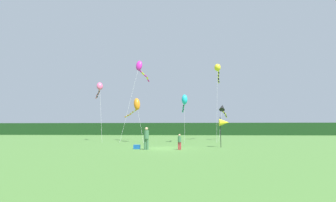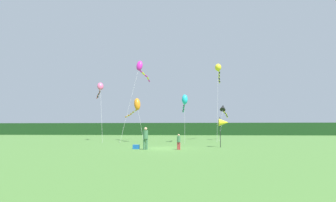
{
  "view_description": "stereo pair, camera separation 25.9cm",
  "coord_description": "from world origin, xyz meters",
  "px_view_note": "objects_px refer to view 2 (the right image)",
  "views": [
    {
      "loc": [
        1.82,
        -21.15,
        1.72
      ],
      "look_at": [
        0.0,
        6.0,
        4.92
      ],
      "focal_mm": 25.29,
      "sensor_mm": 36.0,
      "label": 1
    },
    {
      "loc": [
        2.07,
        -21.13,
        1.72
      ],
      "look_at": [
        0.0,
        6.0,
        4.92
      ],
      "focal_mm": 25.29,
      "sensor_mm": 36.0,
      "label": 2
    }
  ],
  "objects_px": {
    "banner_flag_pole": "(224,123)",
    "kite_orange": "(136,105)",
    "kite_black": "(223,108)",
    "kite_magenta": "(140,67)",
    "person_child": "(179,141)",
    "cooler_box": "(136,147)",
    "kite_cyan": "(185,101)",
    "kite_yellow": "(218,69)",
    "kite_rainbow": "(100,88)",
    "person_adult": "(146,137)"
  },
  "relations": [
    {
      "from": "banner_flag_pole",
      "to": "kite_orange",
      "type": "xyz_separation_m",
      "value": [
        -10.06,
        8.04,
        2.5
      ]
    },
    {
      "from": "kite_black",
      "to": "kite_magenta",
      "type": "height_order",
      "value": "kite_magenta"
    },
    {
      "from": "person_child",
      "to": "cooler_box",
      "type": "height_order",
      "value": "person_child"
    },
    {
      "from": "kite_cyan",
      "to": "kite_yellow",
      "type": "height_order",
      "value": "kite_yellow"
    },
    {
      "from": "banner_flag_pole",
      "to": "kite_magenta",
      "type": "height_order",
      "value": "kite_magenta"
    },
    {
      "from": "kite_rainbow",
      "to": "kite_yellow",
      "type": "bearing_deg",
      "value": 7.77
    },
    {
      "from": "banner_flag_pole",
      "to": "kite_black",
      "type": "xyz_separation_m",
      "value": [
        2.33,
        14.87,
        2.6
      ]
    },
    {
      "from": "kite_rainbow",
      "to": "kite_magenta",
      "type": "bearing_deg",
      "value": -5.84
    },
    {
      "from": "banner_flag_pole",
      "to": "kite_orange",
      "type": "bearing_deg",
      "value": 141.37
    },
    {
      "from": "kite_orange",
      "to": "kite_yellow",
      "type": "bearing_deg",
      "value": 23.99
    },
    {
      "from": "person_adult",
      "to": "kite_black",
      "type": "xyz_separation_m",
      "value": [
        9.24,
        17.81,
        3.87
      ]
    },
    {
      "from": "kite_rainbow",
      "to": "kite_yellow",
      "type": "height_order",
      "value": "kite_yellow"
    },
    {
      "from": "person_child",
      "to": "cooler_box",
      "type": "relative_size",
      "value": 2.29
    },
    {
      "from": "person_adult",
      "to": "cooler_box",
      "type": "distance_m",
      "value": 1.36
    },
    {
      "from": "banner_flag_pole",
      "to": "kite_black",
      "type": "distance_m",
      "value": 15.27
    },
    {
      "from": "banner_flag_pole",
      "to": "person_child",
      "type": "bearing_deg",
      "value": -146.7
    },
    {
      "from": "person_child",
      "to": "kite_cyan",
      "type": "xyz_separation_m",
      "value": [
        0.46,
        10.14,
        4.57
      ]
    },
    {
      "from": "kite_yellow",
      "to": "person_child",
      "type": "bearing_deg",
      "value": -109.46
    },
    {
      "from": "cooler_box",
      "to": "kite_orange",
      "type": "bearing_deg",
      "value": 102.19
    },
    {
      "from": "person_child",
      "to": "kite_orange",
      "type": "distance_m",
      "value": 12.94
    },
    {
      "from": "cooler_box",
      "to": "kite_black",
      "type": "bearing_deg",
      "value": 59.57
    },
    {
      "from": "kite_cyan",
      "to": "person_adult",
      "type": "bearing_deg",
      "value": -107.28
    },
    {
      "from": "person_child",
      "to": "kite_black",
      "type": "distance_m",
      "value": 19.21
    },
    {
      "from": "person_child",
      "to": "kite_orange",
      "type": "relative_size",
      "value": 0.22
    },
    {
      "from": "banner_flag_pole",
      "to": "kite_rainbow",
      "type": "distance_m",
      "value": 20.12
    },
    {
      "from": "person_child",
      "to": "kite_rainbow",
      "type": "relative_size",
      "value": 0.15
    },
    {
      "from": "cooler_box",
      "to": "kite_black",
      "type": "distance_m",
      "value": 20.56
    },
    {
      "from": "banner_flag_pole",
      "to": "kite_magenta",
      "type": "distance_m",
      "value": 16.46
    },
    {
      "from": "cooler_box",
      "to": "kite_yellow",
      "type": "height_order",
      "value": "kite_yellow"
    },
    {
      "from": "cooler_box",
      "to": "kite_magenta",
      "type": "bearing_deg",
      "value": 100.05
    },
    {
      "from": "banner_flag_pole",
      "to": "kite_orange",
      "type": "distance_m",
      "value": 13.12
    },
    {
      "from": "person_child",
      "to": "kite_magenta",
      "type": "distance_m",
      "value": 17.21
    },
    {
      "from": "banner_flag_pole",
      "to": "kite_cyan",
      "type": "bearing_deg",
      "value": 116.47
    },
    {
      "from": "banner_flag_pole",
      "to": "kite_rainbow",
      "type": "height_order",
      "value": "kite_rainbow"
    },
    {
      "from": "cooler_box",
      "to": "kite_magenta",
      "type": "relative_size",
      "value": 0.05
    },
    {
      "from": "kite_cyan",
      "to": "cooler_box",
      "type": "bearing_deg",
      "value": -112.81
    },
    {
      "from": "banner_flag_pole",
      "to": "kite_rainbow",
      "type": "xyz_separation_m",
      "value": [
        -16.11,
        10.77,
        5.41
      ]
    },
    {
      "from": "cooler_box",
      "to": "kite_yellow",
      "type": "xyz_separation_m",
      "value": [
        9.27,
        15.55,
        10.61
      ]
    },
    {
      "from": "person_child",
      "to": "kite_black",
      "type": "xyz_separation_m",
      "value": [
        6.48,
        17.6,
        4.19
      ]
    },
    {
      "from": "cooler_box",
      "to": "kite_cyan",
      "type": "height_order",
      "value": "kite_cyan"
    },
    {
      "from": "person_adult",
      "to": "kite_black",
      "type": "distance_m",
      "value": 20.44
    },
    {
      "from": "kite_black",
      "to": "kite_rainbow",
      "type": "height_order",
      "value": "kite_rainbow"
    },
    {
      "from": "person_adult",
      "to": "banner_flag_pole",
      "type": "height_order",
      "value": "banner_flag_pole"
    },
    {
      "from": "cooler_box",
      "to": "banner_flag_pole",
      "type": "xyz_separation_m",
      "value": [
        7.81,
        2.38,
        2.12
      ]
    },
    {
      "from": "kite_magenta",
      "to": "kite_yellow",
      "type": "relative_size",
      "value": 0.99
    },
    {
      "from": "kite_magenta",
      "to": "kite_orange",
      "type": "height_order",
      "value": "kite_magenta"
    },
    {
      "from": "person_adult",
      "to": "kite_rainbow",
      "type": "height_order",
      "value": "kite_rainbow"
    },
    {
      "from": "person_adult",
      "to": "kite_rainbow",
      "type": "bearing_deg",
      "value": 123.85
    },
    {
      "from": "banner_flag_pole",
      "to": "kite_orange",
      "type": "height_order",
      "value": "kite_orange"
    },
    {
      "from": "kite_black",
      "to": "kite_orange",
      "type": "relative_size",
      "value": 1.22
    }
  ]
}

